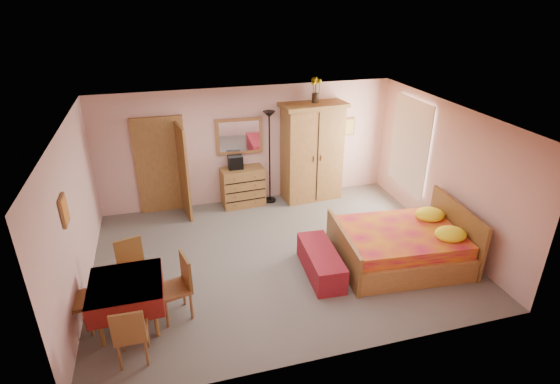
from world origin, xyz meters
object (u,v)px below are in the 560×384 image
object	(u,v)px
dining_table	(129,303)
floor_lamp	(270,158)
wall_mirror	(239,136)
chair_north	(134,270)
chair_east	(174,288)
chair_south	(131,332)
chair_west	(71,303)
bench	(321,262)
bed	(401,236)
stereo	(235,162)
chest_of_drawers	(243,187)
sunflower_vase	(316,90)
wardrobe	(312,152)

from	to	relation	value
dining_table	floor_lamp	bearing A→B (deg)	48.74
wall_mirror	dining_table	xyz separation A→B (m)	(-2.34, -3.56, -1.18)
chair_north	chair_east	size ratio (longest dim) A/B	0.95
chair_south	chair_west	bearing A→B (deg)	138.96
chair_north	chair_south	bearing A→B (deg)	75.04
bench	chair_north	size ratio (longest dim) A/B	1.45
chair_west	bed	bearing A→B (deg)	80.97
chair_north	chair_west	size ratio (longest dim) A/B	0.91
stereo	floor_lamp	xyz separation A→B (m)	(0.76, -0.02, 0.03)
chair_north	chest_of_drawers	bearing A→B (deg)	-144.98
stereo	sunflower_vase	distance (m)	2.31
sunflower_vase	bed	size ratio (longest dim) A/B	0.24
bench	chair_east	world-z (taller)	chair_east
chest_of_drawers	wall_mirror	world-z (taller)	wall_mirror
wardrobe	bed	world-z (taller)	wardrobe
bed	chair_north	world-z (taller)	bed
bed	chest_of_drawers	bearing A→B (deg)	131.79
stereo	chair_south	xyz separation A→B (m)	(-2.14, -4.10, -0.58)
stereo	chair_east	size ratio (longest dim) A/B	0.32
sunflower_vase	chair_north	world-z (taller)	sunflower_vase
dining_table	chest_of_drawers	bearing A→B (deg)	55.14
wall_mirror	wardrobe	size ratio (longest dim) A/B	0.45
bed	chair_south	size ratio (longest dim) A/B	2.46
chair_south	bed	bearing A→B (deg)	15.34
floor_lamp	chest_of_drawers	bearing A→B (deg)	-178.09
floor_lamp	stereo	bearing A→B (deg)	178.18
bench	chair_west	distance (m)	3.87
dining_table	chair_south	bearing A→B (deg)	-84.83
bed	chair_north	size ratio (longest dim) A/B	2.37
chair_south	chair_north	xyz separation A→B (m)	(0.01, 1.38, 0.02)
stereo	dining_table	distance (m)	4.10
bed	chair_north	distance (m)	4.50
wardrobe	bench	distance (m)	3.15
floor_lamp	chair_south	world-z (taller)	floor_lamp
sunflower_vase	chair_north	distance (m)	5.16
sunflower_vase	wall_mirror	bearing A→B (deg)	173.09
chair_east	floor_lamp	bearing A→B (deg)	-47.50
sunflower_vase	bench	size ratio (longest dim) A/B	0.40
stereo	dining_table	world-z (taller)	stereo
bench	chair_south	bearing A→B (deg)	-159.59
chest_of_drawers	chair_south	size ratio (longest dim) A/B	1.04
wardrobe	floor_lamp	bearing A→B (deg)	172.57
wall_mirror	bed	world-z (taller)	wall_mirror
wardrobe	dining_table	bearing A→B (deg)	-144.43
stereo	chair_west	bearing A→B (deg)	-131.30
wall_mirror	chair_east	bearing A→B (deg)	-112.39
chair_north	wall_mirror	bearing A→B (deg)	-142.86
wardrobe	chair_east	bearing A→B (deg)	-139.32
wall_mirror	chair_south	size ratio (longest dim) A/B	1.13
chair_north	chair_west	distance (m)	1.04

